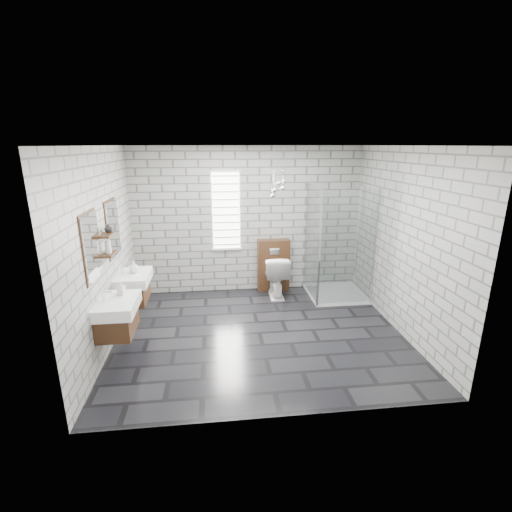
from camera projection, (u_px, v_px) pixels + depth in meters
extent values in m
cube|color=black|center=(260.00, 334.00, 5.57)|extent=(4.20, 3.60, 0.02)
cube|color=white|center=(260.00, 145.00, 4.78)|extent=(4.20, 3.60, 0.02)
cube|color=#9D9D98|center=(248.00, 221.00, 6.89)|extent=(4.20, 0.02, 2.70)
cube|color=#9D9D98|center=(284.00, 297.00, 3.45)|extent=(4.20, 0.02, 2.70)
cube|color=#9D9D98|center=(103.00, 251.00, 4.94)|extent=(0.02, 3.60, 2.70)
cube|color=#9D9D98|center=(403.00, 242.00, 5.41)|extent=(0.02, 3.60, 2.70)
cube|color=#412614|center=(117.00, 322.00, 4.71)|extent=(0.42, 0.62, 0.30)
cube|color=silver|center=(133.00, 319.00, 4.73)|extent=(0.02, 0.35, 0.01)
cube|color=white|center=(118.00, 305.00, 4.65)|extent=(0.47, 0.70, 0.15)
cylinder|color=silver|center=(103.00, 296.00, 4.59)|extent=(0.04, 0.04, 0.12)
cylinder|color=silver|center=(107.00, 292.00, 4.59)|extent=(0.10, 0.02, 0.02)
cube|color=white|center=(92.00, 247.00, 4.40)|extent=(0.03, 0.55, 0.80)
cube|color=#412614|center=(91.00, 247.00, 4.40)|extent=(0.01, 0.59, 0.84)
cube|color=#412614|center=(133.00, 292.00, 5.67)|extent=(0.42, 0.62, 0.30)
cube|color=silver|center=(146.00, 290.00, 5.68)|extent=(0.02, 0.35, 0.01)
cube|color=white|center=(134.00, 278.00, 5.61)|extent=(0.47, 0.70, 0.15)
cylinder|color=silver|center=(122.00, 270.00, 5.55)|extent=(0.04, 0.04, 0.12)
cylinder|color=silver|center=(125.00, 267.00, 5.54)|extent=(0.10, 0.02, 0.02)
cube|color=white|center=(113.00, 228.00, 5.36)|extent=(0.03, 0.55, 0.80)
cube|color=#412614|center=(112.00, 228.00, 5.36)|extent=(0.01, 0.59, 0.84)
cube|color=#412614|center=(109.00, 254.00, 4.91)|extent=(0.14, 0.30, 0.03)
cube|color=#412614|center=(106.00, 235.00, 4.84)|extent=(0.14, 0.30, 0.03)
cube|color=white|center=(226.00, 211.00, 6.77)|extent=(0.50, 0.02, 1.40)
cube|color=silver|center=(225.00, 171.00, 6.55)|extent=(0.56, 0.04, 0.04)
cube|color=silver|center=(227.00, 249.00, 6.96)|extent=(0.56, 0.04, 0.04)
cube|color=silver|center=(227.00, 244.00, 6.93)|extent=(0.48, 0.01, 0.02)
cube|color=silver|center=(227.00, 237.00, 6.89)|extent=(0.48, 0.01, 0.02)
cube|color=silver|center=(226.00, 230.00, 6.85)|extent=(0.48, 0.01, 0.02)
cube|color=silver|center=(226.00, 222.00, 6.81)|extent=(0.48, 0.01, 0.02)
cube|color=silver|center=(226.00, 215.00, 6.77)|extent=(0.48, 0.01, 0.02)
cube|color=silver|center=(226.00, 207.00, 6.73)|extent=(0.48, 0.01, 0.02)
cube|color=silver|center=(226.00, 200.00, 6.69)|extent=(0.48, 0.01, 0.02)
cube|color=silver|center=(226.00, 192.00, 6.65)|extent=(0.48, 0.01, 0.02)
cube|color=silver|center=(225.00, 184.00, 6.61)|extent=(0.48, 0.01, 0.03)
cube|color=silver|center=(225.00, 176.00, 6.57)|extent=(0.48, 0.01, 0.03)
cube|color=#412614|center=(273.00, 265.00, 7.09)|extent=(0.60, 0.20, 1.00)
cube|color=silver|center=(274.00, 252.00, 6.90)|extent=(0.18, 0.01, 0.12)
cube|color=white|center=(335.00, 293.00, 6.97)|extent=(1.00, 1.00, 0.06)
cube|color=silver|center=(348.00, 249.00, 6.21)|extent=(1.00, 0.01, 2.00)
cube|color=silver|center=(312.00, 243.00, 6.62)|extent=(0.01, 1.00, 2.00)
cube|color=silver|center=(320.00, 250.00, 6.16)|extent=(0.03, 0.03, 2.00)
cube|color=silver|center=(376.00, 248.00, 6.26)|extent=(0.03, 0.03, 2.00)
cylinder|color=silver|center=(358.00, 235.00, 6.90)|extent=(0.02, 0.02, 1.80)
cylinder|color=silver|center=(358.00, 185.00, 6.62)|extent=(0.14, 0.14, 0.02)
sphere|color=silver|center=(274.00, 190.00, 6.29)|extent=(0.09, 0.09, 0.09)
cylinder|color=silver|center=(274.00, 167.00, 6.18)|extent=(0.01, 0.01, 0.69)
sphere|color=silver|center=(282.00, 188.00, 6.29)|extent=(0.09, 0.09, 0.09)
cylinder|color=silver|center=(283.00, 166.00, 6.18)|extent=(0.01, 0.01, 0.65)
sphere|color=silver|center=(278.00, 183.00, 6.39)|extent=(0.09, 0.09, 0.09)
cylinder|color=silver|center=(279.00, 163.00, 6.29)|extent=(0.01, 0.01, 0.58)
sphere|color=silver|center=(273.00, 195.00, 6.39)|extent=(0.09, 0.09, 0.09)
cylinder|color=silver|center=(273.00, 169.00, 6.26)|extent=(0.01, 0.01, 0.78)
sphere|color=silver|center=(283.00, 181.00, 6.37)|extent=(0.09, 0.09, 0.09)
cylinder|color=silver|center=(284.00, 162.00, 6.28)|extent=(0.01, 0.01, 0.55)
imported|color=white|center=(276.00, 275.00, 6.87)|extent=(0.46, 0.78, 0.78)
imported|color=#B2B2B2|center=(121.00, 288.00, 4.77)|extent=(0.11, 0.11, 0.19)
imported|color=#B2B2B2|center=(134.00, 267.00, 5.59)|extent=(0.18, 0.18, 0.18)
imported|color=#B2B2B2|center=(108.00, 245.00, 4.85)|extent=(0.09, 0.09, 0.23)
imported|color=#B2B2B2|center=(108.00, 228.00, 4.91)|extent=(0.12, 0.12, 0.11)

